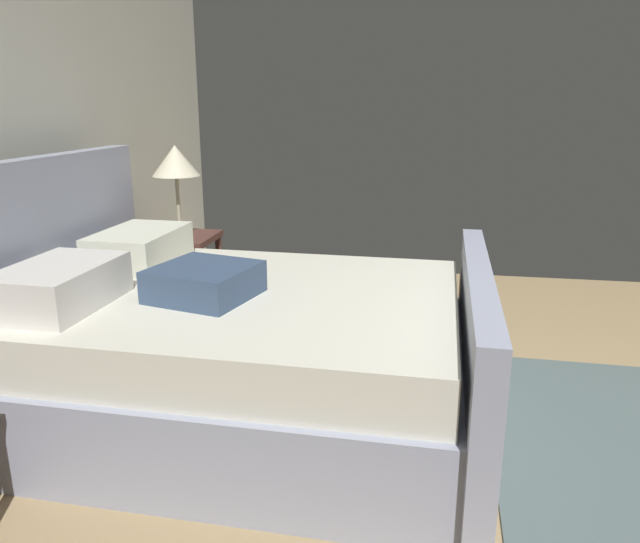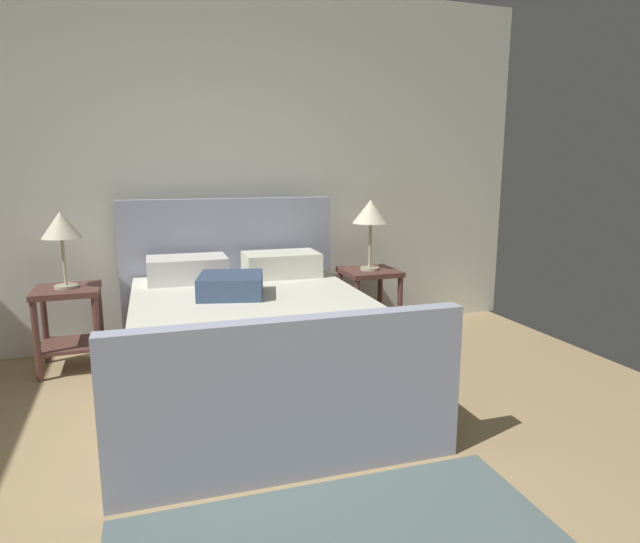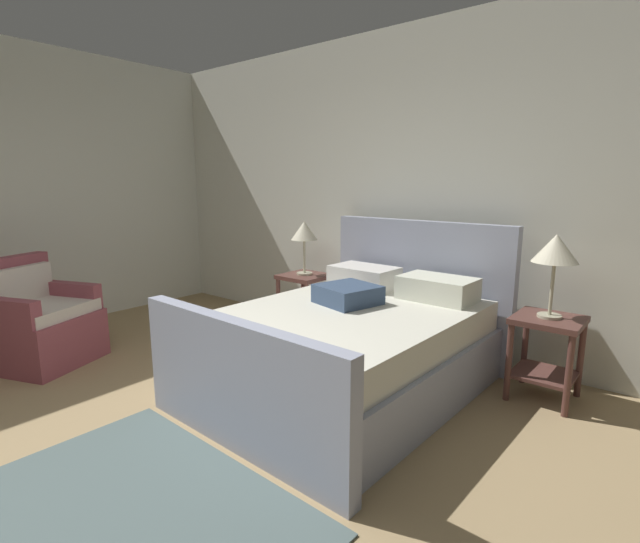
% 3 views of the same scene
% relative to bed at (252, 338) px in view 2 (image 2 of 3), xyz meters
% --- Properties ---
extents(wall_back, '(6.18, 0.12, 2.88)m').
position_rel_bed_xyz_m(wall_back, '(-0.36, 1.22, 1.09)').
color(wall_back, silver).
rests_on(wall_back, ground).
extents(bed, '(1.73, 2.18, 1.20)m').
position_rel_bed_xyz_m(bed, '(0.00, 0.00, 0.00)').
color(bed, '#9BA1B8').
rests_on(bed, ground).
extents(nightstand_right, '(0.44, 0.44, 0.60)m').
position_rel_bed_xyz_m(nightstand_right, '(1.16, 0.73, 0.05)').
color(nightstand_right, brown).
rests_on(nightstand_right, ground).
extents(table_lamp_right, '(0.30, 0.30, 0.58)m').
position_rel_bed_xyz_m(table_lamp_right, '(1.16, 0.73, 0.71)').
color(table_lamp_right, '#B7B293').
rests_on(table_lamp_right, nightstand_right).
extents(nightstand_left, '(0.44, 0.44, 0.60)m').
position_rel_bed_xyz_m(nightstand_left, '(-1.16, 0.80, 0.05)').
color(nightstand_left, brown).
rests_on(nightstand_left, ground).
extents(table_lamp_left, '(0.26, 0.26, 0.54)m').
position_rel_bed_xyz_m(table_lamp_left, '(-1.16, 0.80, 0.67)').
color(table_lamp_left, '#B7B293').
rests_on(table_lamp_left, nightstand_left).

